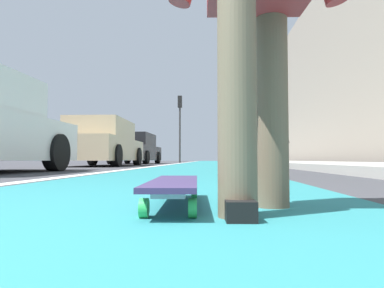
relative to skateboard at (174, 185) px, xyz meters
The scene contains 10 objects.
ground_plane 9.14m from the skateboard, ahead, with size 80.00×80.00×0.00m, color #38383D.
bike_lane_paint 23.14m from the skateboard, ahead, with size 56.00×2.34×0.00m, color #237075.
lane_stripe_white 19.20m from the skateboard, ahead, with size 52.00×0.16×0.01m, color silver.
sidewalk_curb 17.50m from the skateboard, 11.54° to the right, with size 52.00×3.20×0.13m, color #9E9B93.
building_facade 22.47m from the skateboard, 16.33° to the right, with size 40.00×1.20×9.00m, color gray.
skateboard is the anchor object (origin of this frame).
parked_car_mid 9.93m from the skateboard, 19.70° to the left, with size 4.60×1.90×1.48m.
parked_car_far 15.41m from the skateboard, 13.21° to the left, with size 4.35×1.97×1.47m.
traffic_light 21.69m from the skateboard, ahead, with size 0.33×0.28×4.52m.
pedestrian_distant 12.55m from the skateboard, 13.41° to the right, with size 0.47×0.73×1.67m.
Camera 1 is at (-0.63, -0.39, 0.20)m, focal length 31.94 mm.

